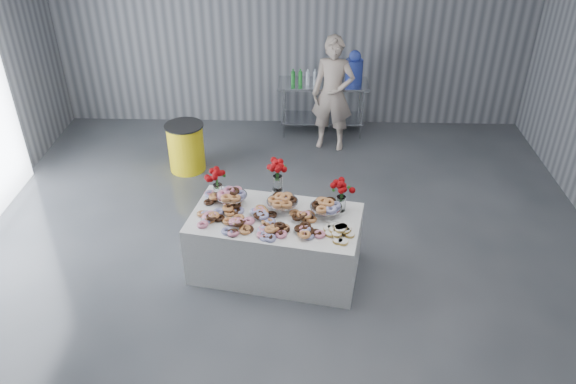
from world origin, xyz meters
The scene contains 16 objects.
ground centered at (0.00, 0.00, 0.00)m, with size 9.00×9.00×0.00m, color #37393E.
room_walls centered at (-0.27, 0.07, 2.64)m, with size 8.04×9.04×4.02m.
display_table centered at (-0.10, 0.40, 0.38)m, with size 1.90×1.00×0.75m, color white.
prep_table centered at (0.52, 4.10, 0.62)m, with size 1.50×0.60×0.90m.
donut_mounds centered at (-0.10, 0.35, 0.80)m, with size 1.80×0.80×0.09m, color #C47C47, non-canonical shape.
cake_stand_left centered at (-0.61, 0.65, 0.89)m, with size 0.36×0.36×0.17m.
cake_stand_mid centered at (-0.02, 0.54, 0.89)m, with size 0.36×0.36×0.17m.
cake_stand_right centered at (0.47, 0.45, 0.89)m, with size 0.36×0.36×0.17m.
danish_pile centered at (0.61, 0.12, 0.81)m, with size 0.48×0.48×0.11m, color white, non-canonical shape.
bouquet_left centered at (-0.79, 0.78, 1.05)m, with size 0.26×0.26×0.42m.
bouquet_right centered at (0.64, 0.57, 1.05)m, with size 0.26×0.26×0.42m.
bouquet_center centered at (-0.08, 0.75, 1.13)m, with size 0.26×0.26×0.57m.
water_jug centered at (1.02, 4.10, 1.15)m, with size 0.28×0.28×0.55m.
drink_bottles centered at (0.20, 4.00, 1.04)m, with size 0.54×0.08×0.27m, color #268C33, non-canonical shape.
person centered at (0.66, 3.56, 0.92)m, with size 0.67×0.44×1.84m, color #CC8C93.
trash_barrel centered at (-1.58, 2.74, 0.38)m, with size 0.58×0.58×0.75m.
Camera 1 is at (0.20, -4.75, 4.38)m, focal length 35.00 mm.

